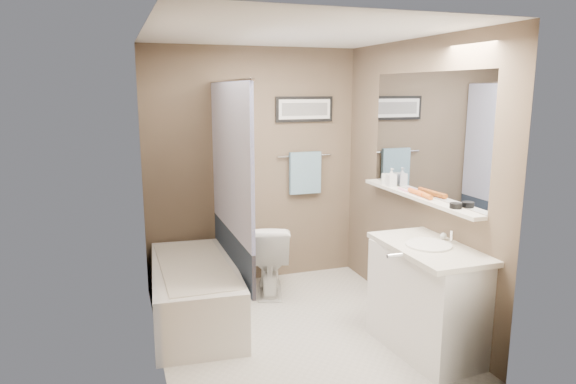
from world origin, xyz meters
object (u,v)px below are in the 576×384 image
object	(u,v)px
candle_bowl_near	(456,206)
soap_bottle	(391,177)
glass_jar	(386,179)
toilet	(269,258)
hair_brush_front	(425,195)
vanity	(428,301)
hair_brush_back	(416,192)
bathtub	(195,293)

from	to	relation	value
candle_bowl_near	soap_bottle	xyz separation A→B (m)	(0.00, 0.94, 0.06)
glass_jar	soap_bottle	bearing A→B (deg)	-90.00
toilet	hair_brush_front	size ratio (longest dim) A/B	3.21
candle_bowl_near	vanity	bearing A→B (deg)	174.91
candle_bowl_near	hair_brush_back	size ratio (longest dim) A/B	0.41
candle_bowl_near	hair_brush_front	bearing A→B (deg)	90.00
bathtub	soap_bottle	distance (m)	2.03
glass_jar	soap_bottle	world-z (taller)	soap_bottle
vanity	glass_jar	size ratio (longest dim) A/B	9.00
soap_bottle	glass_jar	bearing A→B (deg)	90.00
glass_jar	candle_bowl_near	bearing A→B (deg)	-90.00
bathtub	hair_brush_front	xyz separation A→B (m)	(1.79, -0.72, 0.89)
bathtub	hair_brush_back	xyz separation A→B (m)	(1.79, -0.60, 0.89)
toilet	candle_bowl_near	distance (m)	1.98
bathtub	glass_jar	xyz separation A→B (m)	(1.79, -0.08, 0.92)
candle_bowl_near	hair_brush_front	xyz separation A→B (m)	(0.00, 0.40, 0.00)
glass_jar	soap_bottle	size ratio (longest dim) A/B	0.60
hair_brush_back	candle_bowl_near	bearing A→B (deg)	-90.00
soap_bottle	candle_bowl_near	bearing A→B (deg)	-90.00
hair_brush_back	soap_bottle	world-z (taller)	soap_bottle
toilet	vanity	xyz separation A→B (m)	(0.81, -1.51, 0.05)
bathtub	toilet	xyz separation A→B (m)	(0.79, 0.40, 0.10)
bathtub	candle_bowl_near	xyz separation A→B (m)	(1.79, -1.12, 0.89)
candle_bowl_near	hair_brush_front	distance (m)	0.40
toilet	soap_bottle	xyz separation A→B (m)	(0.99, -0.59, 0.84)
bathtub	glass_jar	bearing A→B (deg)	1.41
bathtub	candle_bowl_near	size ratio (longest dim) A/B	16.67
toilet	hair_brush_back	xyz separation A→B (m)	(0.99, -1.00, 0.78)
vanity	hair_brush_front	distance (m)	0.85
soap_bottle	bathtub	bearing A→B (deg)	174.08
hair_brush_front	soap_bottle	bearing A→B (deg)	90.00
toilet	soap_bottle	distance (m)	1.43
hair_brush_front	hair_brush_back	world-z (taller)	same
candle_bowl_near	hair_brush_back	bearing A→B (deg)	90.00
hair_brush_front	glass_jar	xyz separation A→B (m)	(0.00, 0.64, 0.03)
glass_jar	vanity	bearing A→B (deg)	-100.28
bathtub	soap_bottle	size ratio (longest dim) A/B	9.07
bathtub	vanity	world-z (taller)	vanity
toilet	hair_brush_front	xyz separation A→B (m)	(0.99, -1.12, 0.78)
vanity	candle_bowl_near	world-z (taller)	candle_bowl_near
candle_bowl_near	hair_brush_front	size ratio (longest dim) A/B	0.41
bathtub	toilet	world-z (taller)	toilet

